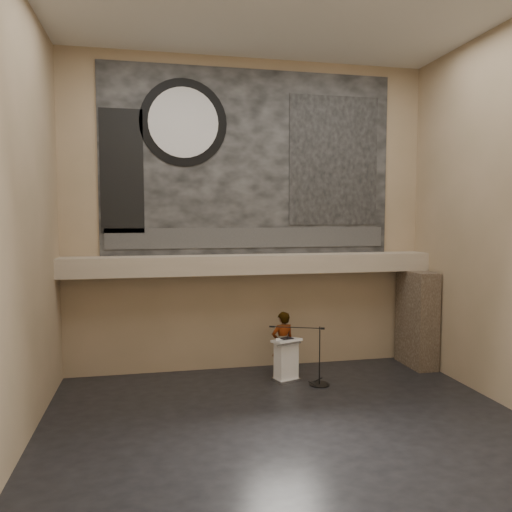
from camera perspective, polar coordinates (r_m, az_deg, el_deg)
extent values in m
plane|color=black|center=(10.77, 3.70, -18.61)|extent=(10.00, 10.00, 0.00)
cube|color=#8C7858|center=(13.80, -0.69, 4.61)|extent=(10.00, 0.02, 8.50)
cube|color=#8C7858|center=(6.15, 14.00, 4.61)|extent=(10.00, 0.02, 8.50)
cube|color=#8C7858|center=(9.81, -25.63, 4.21)|extent=(0.02, 8.00, 8.50)
cube|color=#8C7858|center=(12.24, 27.04, 4.13)|extent=(0.02, 8.00, 8.50)
cube|color=tan|center=(13.47, -0.35, -0.93)|extent=(10.00, 0.80, 0.50)
cylinder|color=#B2893D|center=(13.22, -7.12, -2.29)|extent=(0.04, 0.04, 0.06)
cylinder|color=#B2893D|center=(13.95, 7.36, -1.93)|extent=(0.04, 0.04, 0.06)
cube|color=black|center=(13.85, -0.67, 10.62)|extent=(8.00, 0.05, 5.00)
cube|color=#303030|center=(13.74, -0.63, 2.10)|extent=(7.76, 0.02, 0.55)
cylinder|color=black|center=(13.72, -8.29, 14.85)|extent=(2.30, 0.02, 2.30)
cylinder|color=silver|center=(13.70, -8.28, 14.87)|extent=(1.84, 0.02, 1.84)
cube|color=black|center=(14.48, 8.89, 10.70)|extent=(2.60, 0.02, 3.60)
cube|color=black|center=(13.54, -15.09, 9.33)|extent=(1.10, 0.02, 3.20)
cube|color=#403227|center=(14.93, 17.92, -6.82)|extent=(0.60, 1.40, 2.70)
cube|color=silver|center=(13.26, 3.45, -13.91)|extent=(0.72, 0.63, 0.08)
cube|color=white|center=(13.10, 3.46, -11.75)|extent=(0.62, 0.52, 0.96)
cube|color=white|center=(12.95, 3.49, -9.61)|extent=(0.80, 0.67, 0.13)
cube|color=black|center=(12.94, 3.57, -9.41)|extent=(0.33, 0.30, 0.04)
cube|color=silver|center=(12.89, 2.77, -9.52)|extent=(0.28, 0.34, 0.00)
imported|color=silver|center=(13.46, 3.07, -9.97)|extent=(0.69, 0.52, 1.72)
cylinder|color=black|center=(13.07, 7.25, -14.33)|extent=(0.52, 0.52, 0.02)
cylinder|color=black|center=(12.86, 7.28, -11.24)|extent=(0.03, 0.03, 1.49)
cylinder|color=black|center=(12.72, 4.57, -8.14)|extent=(1.26, 0.51, 0.02)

